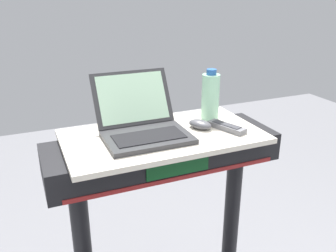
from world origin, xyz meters
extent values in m
cylinder|color=black|center=(0.34, 0.70, 0.59)|extent=(0.07, 0.07, 0.88)
cube|color=black|center=(0.00, 0.70, 1.08)|extent=(0.90, 0.28, 0.11)
cube|color=#0C3F19|center=(0.00, 0.56, 1.08)|extent=(0.24, 0.01, 0.06)
cube|color=maroon|center=(0.00, 0.56, 1.04)|extent=(0.81, 0.00, 0.02)
cube|color=beige|center=(0.00, 0.70, 1.15)|extent=(0.75, 0.41, 0.02)
cube|color=#2D2D30|center=(-0.07, 0.67, 1.17)|extent=(0.31, 0.22, 0.02)
cube|color=black|center=(-0.07, 0.65, 1.18)|extent=(0.25, 0.12, 0.00)
cube|color=#2D2D30|center=(-0.07, 0.84, 1.27)|extent=(0.31, 0.12, 0.20)
cube|color=#B2E0B7|center=(-0.07, 0.83, 1.27)|extent=(0.27, 0.10, 0.17)
ellipsoid|color=#4C4C51|center=(0.16, 0.70, 1.18)|extent=(0.10, 0.12, 0.03)
cylinder|color=#9EDBB2|center=(0.25, 0.79, 1.25)|extent=(0.07, 0.07, 0.19)
cylinder|color=#2659A5|center=(0.25, 0.79, 1.36)|extent=(0.04, 0.04, 0.02)
cube|color=slate|center=(0.25, 0.64, 1.17)|extent=(0.10, 0.17, 0.02)
cube|color=#333338|center=(0.25, 0.64, 1.18)|extent=(0.07, 0.12, 0.00)
camera|label=1|loc=(-0.48, -0.48, 1.68)|focal=38.72mm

